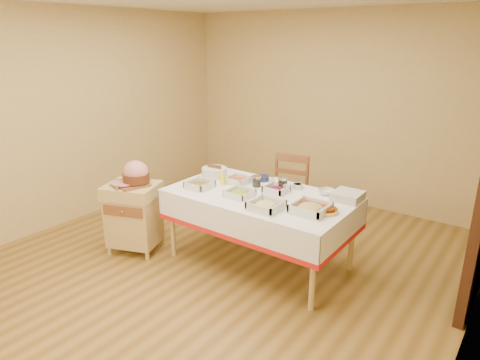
% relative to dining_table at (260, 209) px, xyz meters
% --- Properties ---
extents(room_shell, '(5.00, 5.00, 5.00)m').
position_rel_dining_table_xyz_m(room_shell, '(-0.30, -0.30, 0.70)').
color(room_shell, olive).
rests_on(room_shell, ground).
extents(dining_table, '(1.82, 1.02, 0.76)m').
position_rel_dining_table_xyz_m(dining_table, '(0.00, 0.00, 0.00)').
color(dining_table, tan).
rests_on(dining_table, ground).
extents(butcher_cart, '(0.66, 0.61, 0.76)m').
position_rel_dining_table_xyz_m(butcher_cart, '(-1.25, -0.57, -0.17)').
color(butcher_cart, tan).
rests_on(butcher_cart, ground).
extents(dining_chair, '(0.51, 0.49, 0.97)m').
position_rel_dining_table_xyz_m(dining_chair, '(-0.09, 0.70, -0.10)').
color(dining_chair, brown).
rests_on(dining_chair, ground).
extents(ham_on_board, '(0.39, 0.37, 0.26)m').
position_rel_dining_table_xyz_m(ham_on_board, '(-1.21, -0.54, 0.27)').
color(ham_on_board, brown).
rests_on(ham_on_board, butcher_cart).
extents(serving_dish_a, '(0.25, 0.24, 0.11)m').
position_rel_dining_table_xyz_m(serving_dish_a, '(-0.60, -0.22, 0.20)').
color(serving_dish_a, silver).
rests_on(serving_dish_a, dining_table).
extents(serving_dish_b, '(0.24, 0.24, 0.10)m').
position_rel_dining_table_xyz_m(serving_dish_b, '(-0.12, -0.18, 0.19)').
color(serving_dish_b, silver).
rests_on(serving_dish_b, dining_table).
extents(serving_dish_c, '(0.28, 0.28, 0.11)m').
position_rel_dining_table_xyz_m(serving_dish_c, '(0.26, -0.30, 0.20)').
color(serving_dish_c, silver).
rests_on(serving_dish_c, dining_table).
extents(serving_dish_d, '(0.31, 0.31, 0.12)m').
position_rel_dining_table_xyz_m(serving_dish_d, '(0.62, -0.12, 0.20)').
color(serving_dish_d, silver).
rests_on(serving_dish_d, dining_table).
extents(serving_dish_e, '(0.23, 0.22, 0.11)m').
position_rel_dining_table_xyz_m(serving_dish_e, '(-0.37, 0.13, 0.19)').
color(serving_dish_e, silver).
rests_on(serving_dish_e, dining_table).
extents(serving_dish_f, '(0.23, 0.22, 0.10)m').
position_rel_dining_table_xyz_m(serving_dish_f, '(0.11, 0.13, 0.19)').
color(serving_dish_f, silver).
rests_on(serving_dish_f, dining_table).
extents(small_bowl_left, '(0.11, 0.11, 0.05)m').
position_rel_dining_table_xyz_m(small_bowl_left, '(-0.73, 0.30, 0.19)').
color(small_bowl_left, silver).
rests_on(small_bowl_left, dining_table).
extents(small_bowl_mid, '(0.13, 0.13, 0.06)m').
position_rel_dining_table_xyz_m(small_bowl_mid, '(-0.20, 0.36, 0.19)').
color(small_bowl_mid, navy).
rests_on(small_bowl_mid, dining_table).
extents(small_bowl_right, '(0.10, 0.10, 0.05)m').
position_rel_dining_table_xyz_m(small_bowl_right, '(0.23, 0.35, 0.19)').
color(small_bowl_right, silver).
rests_on(small_bowl_right, dining_table).
extents(bowl_white_imported, '(0.16, 0.16, 0.04)m').
position_rel_dining_table_xyz_m(bowl_white_imported, '(-0.04, 0.39, 0.18)').
color(bowl_white_imported, silver).
rests_on(bowl_white_imported, dining_table).
extents(bowl_small_imported, '(0.19, 0.19, 0.05)m').
position_rel_dining_table_xyz_m(bowl_small_imported, '(0.53, 0.38, 0.19)').
color(bowl_small_imported, silver).
rests_on(bowl_small_imported, dining_table).
extents(preserve_jar_left, '(0.09, 0.09, 0.12)m').
position_rel_dining_table_xyz_m(preserve_jar_left, '(-0.15, 0.16, 0.21)').
color(preserve_jar_left, silver).
rests_on(preserve_jar_left, dining_table).
extents(preserve_jar_right, '(0.10, 0.10, 0.13)m').
position_rel_dining_table_xyz_m(preserve_jar_right, '(0.11, 0.25, 0.22)').
color(preserve_jar_right, silver).
rests_on(preserve_jar_right, dining_table).
extents(mustard_bottle, '(0.05, 0.05, 0.16)m').
position_rel_dining_table_xyz_m(mustard_bottle, '(-0.47, -0.01, 0.23)').
color(mustard_bottle, yellow).
rests_on(mustard_bottle, dining_table).
extents(bread_basket, '(0.28, 0.28, 0.12)m').
position_rel_dining_table_xyz_m(bread_basket, '(-0.72, 0.16, 0.21)').
color(bread_basket, silver).
rests_on(bread_basket, dining_table).
extents(plate_stack, '(0.26, 0.26, 0.08)m').
position_rel_dining_table_xyz_m(plate_stack, '(0.76, 0.36, 0.20)').
color(plate_stack, silver).
rests_on(plate_stack, dining_table).
extents(brass_platter, '(0.37, 0.26, 0.05)m').
position_rel_dining_table_xyz_m(brass_platter, '(0.65, -0.05, 0.18)').
color(brass_platter, gold).
rests_on(brass_platter, dining_table).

